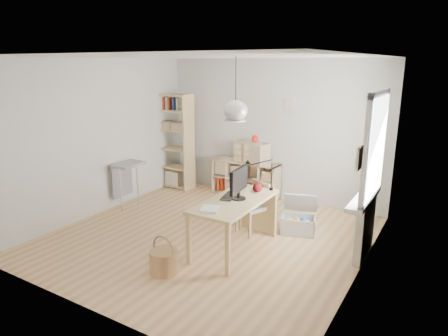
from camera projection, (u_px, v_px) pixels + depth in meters
The scene contains 20 objects.
ground at pixel (209, 237), 6.19m from camera, with size 4.50×4.50×0.00m, color tan.
room_shell at pixel (236, 111), 5.28m from camera, with size 4.50×4.50×4.50m.
window_unit at pixel (376, 147), 5.18m from camera, with size 0.07×1.16×1.46m.
radiator at pixel (365, 229), 5.49m from camera, with size 0.10×0.80×0.80m, color silver.
windowsill at pixel (364, 199), 5.41m from camera, with size 0.22×1.20×0.06m, color white.
desk at pixel (235, 206), 5.63m from camera, with size 0.70×1.50×0.75m.
cube_shelf at pixel (245, 181), 8.07m from camera, with size 1.40×0.38×0.72m.
tall_bookshelf at pixel (174, 137), 8.42m from camera, with size 0.80×0.38×2.00m.
side_table at pixel (126, 172), 7.33m from camera, with size 0.40×0.55×0.85m.
chair at pixel (254, 204), 6.27m from camera, with size 0.53×0.53×0.82m.
wicker_basket at pixel (164, 261), 5.10m from camera, with size 0.37×0.36×0.50m.
storage_chest at pixel (299, 221), 6.34m from camera, with size 0.66×0.71×0.56m.
monitor at pixel (239, 182), 5.57m from camera, with size 0.21×0.52×0.45m.
keyboard at pixel (229, 196), 5.73m from camera, with size 0.15×0.40×0.02m, color black.
task_lamp at pixel (258, 170), 6.01m from camera, with size 0.41×0.15×0.44m.
yarn_ball at pixel (258, 188), 5.91m from camera, with size 0.14×0.14×0.14m, color #46090C.
paper_tray at pixel (210, 209), 5.21m from camera, with size 0.22×0.27×0.03m, color white.
drawer_chest at pixel (252, 152), 7.80m from camera, with size 0.69×0.32×0.40m, color tan.
red_vase at pixel (255, 139), 7.70m from camera, with size 0.13×0.13×0.15m, color #AC130E.
potted_plant at pixel (369, 179), 5.66m from camera, with size 0.29×0.25×0.32m, color #326325.
Camera 1 is at (3.15, -4.77, 2.61)m, focal length 32.00 mm.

